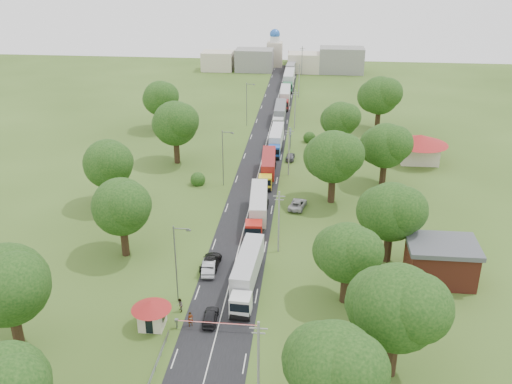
# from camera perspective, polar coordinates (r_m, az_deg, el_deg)

# --- Properties ---
(ground) EXTENTS (260.00, 260.00, 0.00)m
(ground) POSITION_cam_1_polar(r_m,az_deg,el_deg) (85.23, -1.15, -3.43)
(ground) COLOR #354D19
(ground) RESTS_ON ground
(road) EXTENTS (8.00, 200.00, 0.04)m
(road) POSITION_cam_1_polar(r_m,az_deg,el_deg) (103.30, 0.17, 1.64)
(road) COLOR black
(road) RESTS_ON ground
(boom_barrier) EXTENTS (9.22, 0.35, 1.18)m
(boom_barrier) POSITION_cam_1_polar(r_m,az_deg,el_deg) (63.96, -5.15, -12.92)
(boom_barrier) COLOR slate
(boom_barrier) RESTS_ON ground
(guard_booth) EXTENTS (4.40, 4.40, 3.45)m
(guard_booth) POSITION_cam_1_polar(r_m,az_deg,el_deg) (64.45, -10.40, -11.55)
(guard_booth) COLOR beige
(guard_booth) RESTS_ON ground
(info_sign) EXTENTS (0.12, 3.10, 4.10)m
(info_sign) POSITION_cam_1_polar(r_m,az_deg,el_deg) (115.99, 3.48, 5.71)
(info_sign) COLOR slate
(info_sign) RESTS_ON ground
(pole_0) EXTENTS (1.60, 0.24, 9.00)m
(pole_0) POSITION_cam_1_polar(r_m,az_deg,el_deg) (53.03, 0.24, -16.59)
(pole_0) COLOR gray
(pole_0) RESTS_ON ground
(pole_1) EXTENTS (1.60, 0.24, 9.00)m
(pole_1) POSITION_cam_1_polar(r_m,az_deg,el_deg) (76.45, 2.29, -2.90)
(pole_1) COLOR gray
(pole_1) RESTS_ON ground
(pole_2) EXTENTS (1.60, 0.24, 9.00)m
(pole_2) POSITION_cam_1_polar(r_m,az_deg,el_deg) (102.20, 3.31, 4.16)
(pole_2) COLOR gray
(pole_2) RESTS_ON ground
(pole_3) EXTENTS (1.60, 0.24, 9.00)m
(pole_3) POSITION_cam_1_polar(r_m,az_deg,el_deg) (128.89, 3.92, 8.34)
(pole_3) COLOR gray
(pole_3) RESTS_ON ground
(pole_4) EXTENTS (1.60, 0.24, 9.00)m
(pole_4) POSITION_cam_1_polar(r_m,az_deg,el_deg) (156.04, 4.33, 11.08)
(pole_4) COLOR gray
(pole_4) RESTS_ON ground
(pole_5) EXTENTS (1.60, 0.24, 9.00)m
(pole_5) POSITION_cam_1_polar(r_m,az_deg,el_deg) (183.45, 4.62, 13.00)
(pole_5) COLOR gray
(pole_5) RESTS_ON ground
(lamp_0) EXTENTS (2.03, 0.22, 10.00)m
(lamp_0) POSITION_cam_1_polar(r_m,az_deg,el_deg) (66.21, -7.92, -6.82)
(lamp_0) COLOR slate
(lamp_0) RESTS_ON ground
(lamp_1) EXTENTS (2.03, 0.22, 10.00)m
(lamp_1) POSITION_cam_1_polar(r_m,az_deg,el_deg) (97.31, -3.25, 3.67)
(lamp_1) COLOR slate
(lamp_1) RESTS_ON ground
(lamp_2) EXTENTS (2.03, 0.22, 10.00)m
(lamp_2) POSITION_cam_1_polar(r_m,az_deg,el_deg) (130.40, -0.88, 8.97)
(lamp_2) COLOR slate
(lamp_2) RESTS_ON ground
(tree_0) EXTENTS (8.80, 8.80, 11.07)m
(tree_0) POSITION_cam_1_polar(r_m,az_deg,el_deg) (49.14, 7.80, -16.84)
(tree_0) COLOR #382616
(tree_0) RESTS_ON ground
(tree_1) EXTENTS (9.60, 9.60, 12.05)m
(tree_1) POSITION_cam_1_polar(r_m,az_deg,el_deg) (55.72, 13.93, -11.05)
(tree_1) COLOR #382616
(tree_1) RESTS_ON ground
(tree_2) EXTENTS (8.00, 8.00, 10.10)m
(tree_2) POSITION_cam_1_polar(r_m,az_deg,el_deg) (66.03, 9.11, -5.94)
(tree_2) COLOR #382616
(tree_2) RESTS_ON ground
(tree_3) EXTENTS (8.80, 8.80, 11.07)m
(tree_3) POSITION_cam_1_polar(r_m,az_deg,el_deg) (75.23, 13.37, -1.89)
(tree_3) COLOR #382616
(tree_3) RESTS_ON ground
(tree_4) EXTENTS (9.60, 9.60, 12.05)m
(tree_4) POSITION_cam_1_polar(r_m,az_deg,el_deg) (90.93, 7.75, 3.56)
(tree_4) COLOR #382616
(tree_4) RESTS_ON ground
(tree_5) EXTENTS (8.80, 8.80, 11.07)m
(tree_5) POSITION_cam_1_polar(r_m,az_deg,el_deg) (99.40, 12.83, 4.57)
(tree_5) COLOR #382616
(tree_5) RESTS_ON ground
(tree_6) EXTENTS (8.00, 8.00, 10.10)m
(tree_6) POSITION_cam_1_polar(r_m,az_deg,el_deg) (115.12, 8.44, 7.22)
(tree_6) COLOR #382616
(tree_6) RESTS_ON ground
(tree_7) EXTENTS (9.60, 9.60, 12.05)m
(tree_7) POSITION_cam_1_polar(r_m,az_deg,el_deg) (129.98, 12.26, 9.43)
(tree_7) COLOR #382616
(tree_7) RESTS_ON ground
(tree_8) EXTENTS (8.00, 8.00, 10.10)m
(tree_8) POSITION_cam_1_polar(r_m,az_deg,el_deg) (52.07, -23.56, -17.15)
(tree_8) COLOR #382616
(tree_8) RESTS_ON ground
(tree_9) EXTENTS (9.60, 9.60, 12.05)m
(tree_9) POSITION_cam_1_polar(r_m,az_deg,el_deg) (62.40, -23.53, -8.40)
(tree_9) COLOR #382616
(tree_9) RESTS_ON ground
(tree_10) EXTENTS (8.80, 8.80, 11.07)m
(tree_10) POSITION_cam_1_polar(r_m,az_deg,el_deg) (76.65, -13.31, -1.38)
(tree_10) COLOR #382616
(tree_10) RESTS_ON ground
(tree_11) EXTENTS (8.80, 8.80, 11.07)m
(tree_11) POSITION_cam_1_polar(r_m,az_deg,el_deg) (91.92, -14.56, 2.80)
(tree_11) COLOR #382616
(tree_11) RESTS_ON ground
(tree_12) EXTENTS (9.60, 9.60, 12.05)m
(tree_12) POSITION_cam_1_polar(r_m,az_deg,el_deg) (108.10, -8.08, 6.84)
(tree_12) COLOR #382616
(tree_12) RESTS_ON ground
(tree_13) EXTENTS (8.80, 8.80, 11.07)m
(tree_13) POSITION_cam_1_polar(r_m,az_deg,el_deg) (128.85, -9.52, 9.24)
(tree_13) COLOR #382616
(tree_13) RESTS_ON ground
(house_brick) EXTENTS (8.60, 6.60, 5.20)m
(house_brick) POSITION_cam_1_polar(r_m,az_deg,el_deg) (74.79, 17.98, -6.59)
(house_brick) COLOR maroon
(house_brick) RESTS_ON ground
(house_cream) EXTENTS (10.08, 10.08, 5.80)m
(house_cream) POSITION_cam_1_polar(r_m,az_deg,el_deg) (112.87, 16.09, 4.62)
(house_cream) COLOR beige
(house_cream) RESTS_ON ground
(distant_town) EXTENTS (52.00, 8.00, 8.00)m
(distant_town) POSITION_cam_1_polar(r_m,az_deg,el_deg) (188.74, 3.15, 12.97)
(distant_town) COLOR gray
(distant_town) RESTS_ON ground
(church) EXTENTS (5.00, 5.00, 12.30)m
(church) POSITION_cam_1_polar(r_m,az_deg,el_deg) (196.52, 1.88, 14.00)
(church) COLOR beige
(church) RESTS_ON ground
(truck_0) EXTENTS (3.06, 14.07, 3.89)m
(truck_0) POSITION_cam_1_polar(r_m,az_deg,el_deg) (70.12, -0.92, -8.01)
(truck_0) COLOR white
(truck_0) RESTS_ON ground
(truck_1) EXTENTS (3.27, 14.54, 4.01)m
(truck_1) POSITION_cam_1_polar(r_m,az_deg,el_deg) (85.98, 0.20, -1.59)
(truck_1) COLOR red
(truck_1) RESTS_ON ground
(truck_2) EXTENTS (2.88, 13.57, 3.75)m
(truck_2) POSITION_cam_1_polar(r_m,az_deg,el_deg) (102.00, 1.21, 2.54)
(truck_2) COLOR yellow
(truck_2) RESTS_ON ground
(truck_3) EXTENTS (2.41, 13.69, 3.80)m
(truck_3) POSITION_cam_1_polar(r_m,az_deg,el_deg) (116.43, 2.03, 5.29)
(truck_3) COLOR #1C4EAC
(truck_3) RESTS_ON ground
(truck_4) EXTENTS (2.63, 14.24, 3.94)m
(truck_4) POSITION_cam_1_polar(r_m,az_deg,el_deg) (134.27, 2.41, 7.86)
(truck_4) COLOR silver
(truck_4) RESTS_ON ground
(truck_5) EXTENTS (2.69, 14.28, 3.95)m
(truck_5) POSITION_cam_1_polar(r_m,az_deg,el_deg) (149.32, 2.92, 9.51)
(truck_5) COLOR maroon
(truck_5) RESTS_ON ground
(truck_6) EXTENTS (2.73, 15.77, 4.37)m
(truck_6) POSITION_cam_1_polar(r_m,az_deg,el_deg) (167.42, 3.30, 11.16)
(truck_6) COLOR #276941
(truck_6) RESTS_ON ground
(truck_7) EXTENTS (3.13, 14.80, 4.09)m
(truck_7) POSITION_cam_1_polar(r_m,az_deg,el_deg) (183.10, 3.56, 12.20)
(truck_7) COLOR #BABABA
(truck_7) RESTS_ON ground
(truck_8) EXTENTS (2.99, 13.50, 3.73)m
(truck_8) POSITION_cam_1_polar(r_m,az_deg,el_deg) (199.45, 3.58, 13.11)
(truck_8) COLOR brown
(truck_8) RESTS_ON ground
(car_lane_front) EXTENTS (1.74, 4.01, 1.34)m
(car_lane_front) POSITION_cam_1_polar(r_m,az_deg,el_deg) (65.21, -4.58, -12.32)
(car_lane_front) COLOR black
(car_lane_front) RESTS_ON ground
(car_lane_mid) EXTENTS (2.13, 4.89, 1.56)m
(car_lane_mid) POSITION_cam_1_polar(r_m,az_deg,el_deg) (73.96, -4.71, -7.42)
(car_lane_mid) COLOR #ABAFB4
(car_lane_mid) RESTS_ON ground
(car_lane_rear) EXTENTS (2.40, 5.49, 1.57)m
(car_lane_rear) POSITION_cam_1_polar(r_m,az_deg,el_deg) (74.89, -4.56, -6.98)
(car_lane_rear) COLOR black
(car_lane_rear) RESTS_ON ground
(car_verge_near) EXTENTS (3.18, 5.21, 1.35)m
(car_verge_near) POSITION_cam_1_polar(r_m,az_deg,el_deg) (90.80, 4.18, -1.22)
(car_verge_near) COLOR #B2B2B2
(car_verge_near) RESTS_ON ground
(car_verge_far) EXTENTS (1.80, 4.09, 1.37)m
(car_verge_far) POSITION_cam_1_polar(r_m,az_deg,el_deg) (110.89, 3.46, 3.57)
(car_verge_far) COLOR #53545A
(car_verge_far) RESTS_ON ground
(pedestrian_near) EXTENTS (0.76, 0.70, 1.74)m
(pedestrian_near) POSITION_cam_1_polar(r_m,az_deg,el_deg) (64.66, -6.56, -12.55)
(pedestrian_near) COLOR gray
(pedestrian_near) RESTS_ON ground
(pedestrian_booth) EXTENTS (0.88, 0.99, 1.69)m
(pedestrian_booth) POSITION_cam_1_polar(r_m,az_deg,el_deg) (67.00, -7.62, -11.18)
(pedestrian_booth) COLOR gray
(pedestrian_booth) RESTS_ON ground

